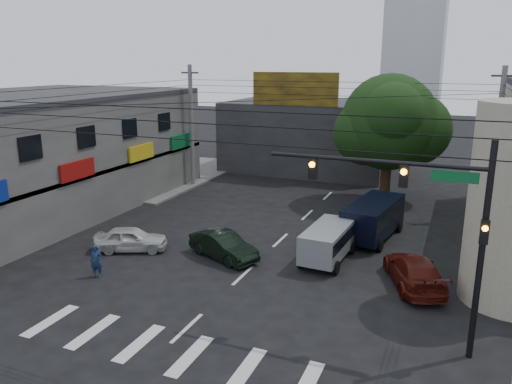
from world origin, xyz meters
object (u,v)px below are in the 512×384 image
Objects in this scene: street_tree at (389,123)px; navy_van at (373,220)px; maroon_sedan at (414,271)px; traffic_gantry at (428,211)px; dark_sedan at (223,246)px; white_compact at (131,239)px; traffic_officer at (96,261)px; silver_minivan at (328,244)px; utility_pole_far_left at (192,127)px; utility_pole_far_right at (496,144)px.

navy_van is at bearing -85.99° from street_tree.
maroon_sedan is at bearing -144.78° from navy_van.
dark_sedan is at bearing 154.56° from traffic_gantry.
street_tree is at bearing -60.49° from white_compact.
traffic_officer is at bearing 141.90° from navy_van.
maroon_sedan is at bearing 1.64° from traffic_officer.
silver_minivan reaches higher than white_compact.
utility_pole_far_left is 17.77m from silver_minivan.
street_tree reaches higher than navy_van.
navy_van is (15.04, -6.71, -3.57)m from utility_pole_far_left.
street_tree is 0.95× the size of utility_pole_far_left.
utility_pole_far_left is 21.00m from utility_pole_far_right.
dark_sedan is at bearing -134.52° from utility_pole_far_right.
traffic_officer reaches higher than maroon_sedan.
traffic_officer is at bearing -134.74° from utility_pole_far_right.
silver_minivan is 4.37m from navy_van.
white_compact is at bearing -126.38° from street_tree.
dark_sedan is 2.73× the size of traffic_officer.
street_tree is 1.21× the size of traffic_gantry.
utility_pole_far_right is 13.14m from maroon_sedan.
navy_van is (1.45, 4.12, 0.17)m from silver_minivan.
traffic_gantry is 1.33× the size of navy_van.
maroon_sedan reaches higher than dark_sedan.
utility_pole_far_right is at bearing -8.75° from street_tree.
maroon_sedan is at bearing -76.09° from street_tree.
traffic_gantry is 0.78× the size of utility_pole_far_left.
navy_van is 3.57× the size of traffic_officer.
utility_pole_far_left is at bearing 54.54° from silver_minivan.
utility_pole_far_left is 2.22× the size of dark_sedan.
navy_van is (11.11, 6.63, 0.41)m from white_compact.
utility_pole_far_left reaches higher than traffic_gantry.
utility_pole_far_right is 2.34× the size of white_compact.
street_tree is 2.10× the size of dark_sedan.
silver_minivan is (4.83, 1.62, 0.22)m from dark_sedan.
silver_minivan is (9.65, 2.51, 0.24)m from white_compact.
silver_minivan reaches higher than maroon_sedan.
utility_pole_far_left is at bearing 87.83° from traffic_officer.
utility_pole_far_right is at bearing -33.02° from navy_van.
traffic_gantry is at bearing -42.86° from utility_pole_far_left.
white_compact is 3.36m from traffic_officer.
traffic_gantry is 17.21m from utility_pole_far_right.
traffic_officer is (-16.50, -16.65, -3.84)m from utility_pole_far_right.
street_tree is 1.74× the size of maroon_sedan.
utility_pole_far_left reaches higher than street_tree.
navy_van is (-5.96, -6.71, -3.57)m from utility_pole_far_right.
dark_sedan is 0.83× the size of maroon_sedan.
traffic_officer is at bearing -74.88° from utility_pole_far_left.
utility_pole_far_right is 1.70× the size of navy_van.
maroon_sedan is 3.29× the size of traffic_officer.
navy_van is at bearing -131.61° from utility_pole_far_right.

